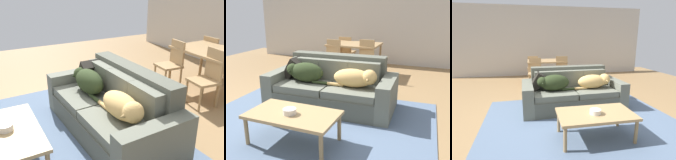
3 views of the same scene
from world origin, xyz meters
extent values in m
plane|color=olive|center=(0.00, 0.00, 0.00)|extent=(10.00, 10.00, 0.00)
cube|color=beige|center=(0.00, 4.00, 1.35)|extent=(8.00, 0.12, 2.70)
cube|color=slate|center=(0.18, -0.57, 0.01)|extent=(3.60, 3.19, 0.01)
cube|color=#505247|center=(0.18, 0.27, 0.16)|extent=(1.74, 1.05, 0.32)
cube|color=#616457|center=(-0.25, 0.25, 0.38)|extent=(0.86, 0.97, 0.12)
cube|color=#616457|center=(0.61, 0.28, 0.38)|extent=(0.86, 0.97, 0.12)
cube|color=#505247|center=(0.17, 0.64, 0.65)|extent=(1.71, 0.30, 0.42)
cube|color=#616457|center=(-0.35, 0.43, 0.61)|extent=(0.53, 0.18, 0.36)
cube|color=#616457|center=(0.17, 0.45, 0.61)|extent=(0.53, 0.18, 0.36)
cube|color=#616457|center=(0.70, 0.47, 0.61)|extent=(0.53, 0.18, 0.36)
cube|color=#616457|center=(-0.78, 0.23, 0.29)|extent=(0.25, 0.99, 0.58)
cube|color=#616457|center=(1.14, 0.30, 0.29)|extent=(0.25, 0.99, 0.58)
ellipsoid|color=#28341A|center=(-0.23, 0.17, 0.60)|extent=(0.61, 0.34, 0.33)
sphere|color=#28341A|center=(-0.48, 0.14, 0.64)|extent=(0.20, 0.20, 0.20)
cone|color=black|center=(-0.48, 0.05, 0.63)|extent=(0.09, 0.11, 0.09)
cylinder|color=#28341A|center=(0.05, 0.12, 0.47)|extent=(0.27, 0.06, 0.05)
ellipsoid|color=tan|center=(0.59, 0.20, 0.58)|extent=(0.65, 0.33, 0.29)
sphere|color=tan|center=(0.86, 0.19, 0.62)|extent=(0.24, 0.24, 0.24)
cone|color=#A07F48|center=(0.87, 0.09, 0.61)|extent=(0.11, 0.13, 0.11)
cylinder|color=tan|center=(0.31, 0.13, 0.47)|extent=(0.29, 0.06, 0.05)
cube|color=black|center=(-0.58, 0.36, 0.60)|extent=(0.33, 0.38, 0.40)
cube|color=tan|center=(0.22, -0.99, 0.39)|extent=(1.13, 0.63, 0.04)
cylinder|color=olive|center=(-0.29, -1.26, 0.19)|extent=(0.05, 0.05, 0.37)
cylinder|color=olive|center=(0.74, -1.26, 0.19)|extent=(0.05, 0.05, 0.37)
cylinder|color=olive|center=(-0.29, -0.73, 0.19)|extent=(0.05, 0.05, 0.37)
cylinder|color=olive|center=(0.74, -0.73, 0.19)|extent=(0.05, 0.05, 0.37)
cylinder|color=silver|center=(0.20, -1.03, 0.45)|extent=(0.17, 0.17, 0.07)
cube|color=tan|center=(-0.16, 2.54, 0.75)|extent=(1.24, 0.94, 0.04)
cylinder|color=olive|center=(-0.73, 2.12, 0.37)|extent=(0.05, 0.05, 0.73)
cylinder|color=olive|center=(0.41, 2.12, 0.37)|extent=(0.05, 0.05, 0.73)
cylinder|color=olive|center=(-0.73, 2.96, 0.37)|extent=(0.05, 0.05, 0.73)
cylinder|color=olive|center=(0.41, 2.96, 0.37)|extent=(0.05, 0.05, 0.73)
cube|color=tan|center=(-0.57, 1.92, 0.45)|extent=(0.43, 0.43, 0.04)
cube|color=tan|center=(-0.55, 2.10, 0.69)|extent=(0.36, 0.07, 0.43)
cylinder|color=#98784E|center=(-0.75, 1.76, 0.22)|extent=(0.04, 0.04, 0.43)
cylinder|color=#98784E|center=(-0.41, 1.73, 0.22)|extent=(0.04, 0.04, 0.43)
cylinder|color=#98784E|center=(-0.72, 2.10, 0.22)|extent=(0.04, 0.04, 0.43)
cylinder|color=#98784E|center=(-0.38, 2.07, 0.22)|extent=(0.04, 0.04, 0.43)
cube|color=tan|center=(0.25, 1.94, 0.43)|extent=(0.45, 0.45, 0.04)
cube|color=tan|center=(0.27, 2.12, 0.69)|extent=(0.36, 0.08, 0.49)
cylinder|color=#98784E|center=(0.06, 1.79, 0.20)|extent=(0.04, 0.04, 0.41)
cylinder|color=#98784E|center=(0.40, 1.75, 0.20)|extent=(0.04, 0.04, 0.41)
cylinder|color=#98784E|center=(0.10, 2.13, 0.20)|extent=(0.04, 0.04, 0.41)
cylinder|color=#98784E|center=(0.44, 2.09, 0.20)|extent=(0.04, 0.04, 0.41)
cube|color=tan|center=(-0.60, 3.19, 0.42)|extent=(0.40, 0.40, 0.04)
cube|color=tan|center=(-0.60, 3.01, 0.65)|extent=(0.36, 0.04, 0.42)
cylinder|color=#98784E|center=(-0.43, 3.36, 0.20)|extent=(0.04, 0.04, 0.40)
cylinder|color=#98784E|center=(-0.77, 3.37, 0.20)|extent=(0.04, 0.04, 0.40)
cylinder|color=#98784E|center=(-0.43, 3.02, 0.20)|extent=(0.04, 0.04, 0.40)
cylinder|color=#98784E|center=(-0.77, 3.03, 0.20)|extent=(0.04, 0.04, 0.40)
camera|label=1|loc=(2.87, -1.18, 1.95)|focal=41.25mm
camera|label=2|loc=(1.80, -3.38, 1.68)|focal=39.73mm
camera|label=3|loc=(-0.70, -3.27, 1.49)|focal=28.19mm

